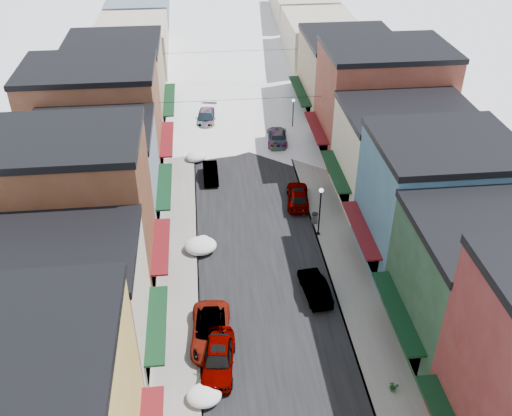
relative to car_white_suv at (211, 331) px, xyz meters
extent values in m
cube|color=black|center=(4.30, 46.12, -0.77)|extent=(10.00, 160.00, 0.01)
cube|color=gray|center=(-2.30, 46.12, -0.70)|extent=(3.20, 160.00, 0.15)
cube|color=gray|center=(10.90, 46.12, -0.70)|extent=(3.20, 160.00, 0.15)
cube|color=slate|center=(-0.75, 46.12, -0.70)|extent=(0.10, 160.00, 0.15)
cube|color=slate|center=(9.35, 46.12, -0.70)|extent=(0.10, 160.00, 0.15)
cube|color=beige|center=(-8.90, -1.38, 3.73)|extent=(10.00, 8.00, 9.00)
cube|color=black|center=(-8.90, -1.38, 8.48)|extent=(10.20, 8.20, 0.50)
cube|color=black|center=(-3.30, -1.38, 2.43)|extent=(1.20, 6.80, 0.15)
cube|color=brown|center=(-9.40, 6.62, 5.23)|extent=(11.00, 8.00, 12.00)
cube|color=black|center=(-9.40, 6.62, 11.48)|extent=(11.20, 8.20, 0.50)
cube|color=maroon|center=(-3.30, 6.62, 2.43)|extent=(1.20, 6.80, 0.15)
cube|color=#7989A1|center=(-8.90, 15.12, 3.48)|extent=(10.00, 9.00, 8.50)
cube|color=black|center=(-8.90, 15.12, 7.98)|extent=(10.20, 9.20, 0.50)
cube|color=black|center=(-3.30, 15.12, 2.43)|extent=(1.20, 7.65, 0.15)
cube|color=brown|center=(-9.90, 24.12, 4.48)|extent=(12.00, 9.00, 10.50)
cube|color=black|center=(-9.90, 24.12, 9.98)|extent=(12.20, 9.20, 0.50)
cube|color=maroon|center=(-3.30, 24.12, 2.43)|extent=(1.20, 7.65, 0.15)
cube|color=#978563|center=(-8.90, 34.12, 3.98)|extent=(10.00, 11.00, 9.50)
cube|color=black|center=(-8.90, 34.12, 8.98)|extent=(10.20, 11.20, 0.50)
cube|color=black|center=(-3.30, 34.12, 2.43)|extent=(1.20, 9.35, 0.15)
cube|color=#1E3E27|center=(17.50, -1.88, 3.73)|extent=(10.00, 9.00, 9.00)
cube|color=black|center=(17.50, -1.88, 8.48)|extent=(10.20, 9.20, 0.50)
cube|color=black|center=(11.90, -1.88, 2.43)|extent=(1.20, 7.65, 0.15)
cube|color=#37647D|center=(17.50, 7.12, 4.23)|extent=(10.00, 9.00, 10.00)
cube|color=black|center=(17.50, 7.12, 9.48)|extent=(10.20, 9.20, 0.50)
cube|color=maroon|center=(11.90, 7.12, 2.43)|extent=(1.20, 7.65, 0.15)
cube|color=beige|center=(18.00, 16.12, 3.48)|extent=(11.00, 9.00, 8.50)
cube|color=black|center=(18.00, 16.12, 7.98)|extent=(11.20, 9.20, 0.50)
cube|color=black|center=(11.90, 16.12, 2.43)|extent=(1.20, 7.65, 0.15)
cube|color=brown|center=(18.50, 25.12, 4.73)|extent=(12.00, 9.00, 11.00)
cube|color=black|center=(18.50, 25.12, 10.48)|extent=(12.20, 9.20, 0.50)
cube|color=maroon|center=(11.90, 25.12, 2.43)|extent=(1.20, 7.65, 0.15)
cube|color=#978563|center=(17.50, 35.12, 3.73)|extent=(10.00, 11.00, 9.00)
cube|color=black|center=(17.50, 35.12, 8.48)|extent=(10.20, 11.20, 0.50)
cube|color=black|center=(11.90, 35.12, 2.43)|extent=(1.20, 9.35, 0.15)
cube|color=gray|center=(-8.20, 48.12, 3.23)|extent=(9.00, 13.00, 8.00)
cube|color=gray|center=(16.80, 48.12, 3.23)|extent=(9.00, 13.00, 8.00)
cube|color=gray|center=(-8.20, 62.12, 3.23)|extent=(9.00, 13.00, 8.00)
cube|color=gray|center=(16.80, 62.12, 3.23)|extent=(9.00, 13.00, 8.00)
cube|color=gray|center=(-8.20, 76.12, 3.23)|extent=(9.00, 13.00, 8.00)
cylinder|color=black|center=(4.30, 26.12, 5.43)|extent=(16.40, 0.04, 0.04)
cylinder|color=black|center=(4.30, 41.12, 5.43)|extent=(16.40, 0.04, 0.04)
imported|color=silver|center=(0.00, 0.00, 0.00)|extent=(2.89, 5.70, 1.54)
imported|color=#9A9DA1|center=(0.39, -2.44, 0.08)|extent=(2.61, 5.20, 1.70)
imported|color=black|center=(0.80, 21.34, -0.10)|extent=(1.48, 4.11, 1.35)
imported|color=#A5A9AE|center=(0.78, 33.69, 0.08)|extent=(3.10, 6.15, 1.71)
imported|color=black|center=(7.80, 3.69, -0.05)|extent=(1.98, 4.53, 1.45)
imported|color=gray|center=(8.60, 16.10, 0.06)|extent=(2.57, 5.10, 1.67)
imported|color=black|center=(8.35, 28.41, -0.02)|extent=(2.57, 5.38, 1.51)
imported|color=#9EA0A6|center=(3.01, 38.12, -0.09)|extent=(1.69, 4.03, 1.36)
imported|color=silver|center=(5.47, 61.66, 0.02)|extent=(3.15, 5.95, 1.59)
cylinder|color=#575A5C|center=(9.50, 12.60, -0.17)|extent=(0.52, 0.52, 0.90)
cylinder|color=black|center=(9.50, 12.60, 0.30)|extent=(0.56, 0.56, 0.06)
cylinder|color=black|center=(9.50, 10.94, -0.57)|extent=(0.31, 0.31, 0.10)
cylinder|color=black|center=(9.50, 10.94, 1.47)|extent=(0.13, 0.13, 4.19)
sphere|color=white|center=(9.50, 10.94, 3.73)|extent=(0.38, 0.38, 0.38)
cylinder|color=black|center=(10.39, 30.45, -0.58)|extent=(0.28, 0.28, 0.09)
cylinder|color=black|center=(10.39, 30.45, 1.24)|extent=(0.11, 0.11, 3.72)
sphere|color=white|center=(10.39, 30.45, 3.24)|extent=(0.33, 0.33, 0.33)
imported|color=#2B5F2C|center=(10.88, -5.50, -0.29)|extent=(0.68, 0.61, 0.67)
ellipsoid|color=white|center=(-0.60, -4.92, -0.32)|extent=(2.14, 1.81, 0.90)
ellipsoid|color=white|center=(-0.40, -3.72, -0.54)|extent=(0.91, 0.82, 0.46)
ellipsoid|color=white|center=(-0.46, 9.77, -0.21)|extent=(2.64, 2.23, 1.12)
ellipsoid|color=white|center=(-0.26, 10.97, -0.49)|extent=(1.13, 1.02, 0.56)
ellipsoid|color=white|center=(-0.60, 25.19, -0.33)|extent=(2.09, 1.77, 0.89)
ellipsoid|color=white|center=(-0.40, 26.39, -0.55)|extent=(0.89, 0.81, 0.45)
camera|label=1|loc=(0.19, -27.34, 27.97)|focal=40.00mm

